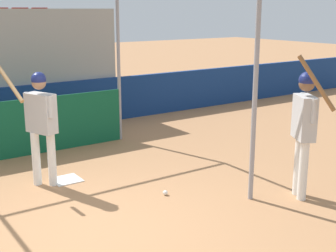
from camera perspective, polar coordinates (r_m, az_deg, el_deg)
The scene contains 6 objects.
ground_plane at distance 6.06m, azimuth -9.44°, elevation -12.75°, with size 60.00×60.00×0.00m, color #A8754C.
batting_cage at distance 8.34m, azimuth -15.47°, elevation 3.84°, with size 4.05×4.02×3.11m.
home_plate at distance 7.86m, azimuth -12.28°, elevation -6.42°, with size 0.44×0.44×0.02m.
player_batter at distance 7.44m, azimuth -15.31°, elevation 1.02°, with size 0.72×0.86×1.99m.
player_waiting at distance 6.96m, azimuth 16.29°, elevation 0.44°, with size 0.58×0.80×2.13m.
baseball at distance 7.09m, azimuth -0.33°, elevation -8.14°, with size 0.07×0.07×0.07m.
Camera 1 is at (-2.22, -4.95, 2.72)m, focal length 50.00 mm.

